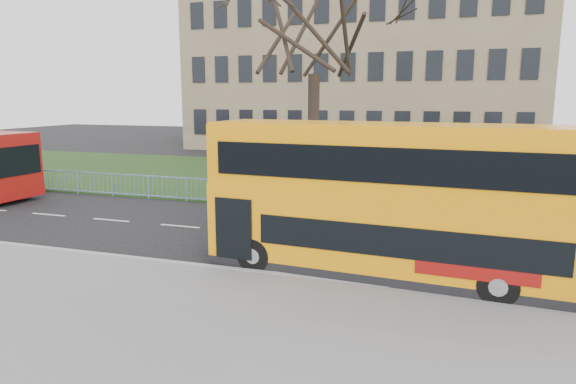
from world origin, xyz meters
name	(u,v)px	position (x,y,z in m)	size (l,w,h in m)	color
ground	(321,263)	(0.00, 0.00, 0.00)	(120.00, 120.00, 0.00)	black
kerb	(306,278)	(0.00, -1.55, 0.07)	(80.00, 0.20, 0.14)	gray
grass_verge	(387,183)	(0.00, 14.30, 0.04)	(80.00, 15.40, 0.08)	#183413
guard_railing	(362,201)	(0.00, 6.60, 0.55)	(40.00, 0.12, 1.10)	#7697D2
bare_tree	(314,50)	(-3.00, 10.00, 6.82)	(9.43, 9.43, 13.48)	black
civic_building	(364,71)	(-5.00, 35.00, 7.00)	(30.00, 15.00, 14.00)	#816752
yellow_bus	(388,197)	(1.90, -0.51, 2.13)	(9.59, 2.88, 3.97)	#FF9B0A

